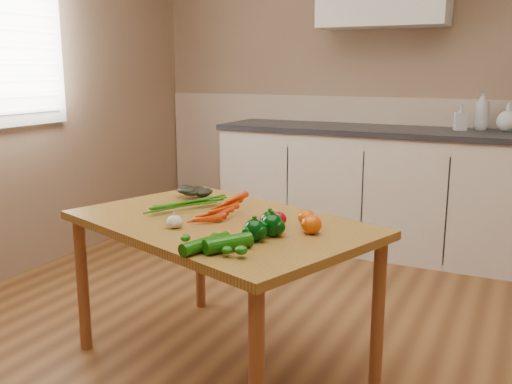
{
  "coord_description": "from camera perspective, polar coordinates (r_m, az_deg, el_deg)",
  "views": [
    {
      "loc": [
        0.95,
        -1.86,
        1.31
      ],
      "look_at": [
        -0.18,
        0.43,
        0.76
      ],
      "focal_mm": 40.0,
      "sensor_mm": 36.0,
      "label": 1
    }
  ],
  "objects": [
    {
      "name": "soap_bottle_a",
      "position": [
        4.24,
        21.68,
        7.63
      ],
      "size": [
        0.15,
        0.15,
        0.27
      ],
      "primitive_type": "imported",
      "rotation": [
        0.0,
        0.0,
        5.66
      ],
      "color": "silver",
      "rests_on": "counter_run"
    },
    {
      "name": "soap_bottle_b",
      "position": [
        4.16,
        19.8,
        7.05
      ],
      "size": [
        0.1,
        0.1,
        0.18
      ],
      "primitive_type": "imported",
      "rotation": [
        0.0,
        0.0,
        3.47
      ],
      "color": "silver",
      "rests_on": "counter_run"
    },
    {
      "name": "tomato_b",
      "position": [
        2.37,
        5.04,
        -2.55
      ],
      "size": [
        0.07,
        0.07,
        0.06
      ],
      "primitive_type": "ellipsoid",
      "color": "#D34A05",
      "rests_on": "table"
    },
    {
      "name": "pepper_c",
      "position": [
        2.14,
        -0.16,
        -3.86
      ],
      "size": [
        0.08,
        0.08,
        0.08
      ],
      "primitive_type": "sphere",
      "color": "#023107",
      "rests_on": "table"
    },
    {
      "name": "zucchini_a",
      "position": [
        2.03,
        -2.83,
        -5.15
      ],
      "size": [
        0.14,
        0.19,
        0.06
      ],
      "primitive_type": "cylinder",
      "rotation": [
        1.57,
        0.0,
        -0.54
      ],
      "color": "#0D4B08",
      "rests_on": "table"
    },
    {
      "name": "tomato_c",
      "position": [
        2.24,
        5.56,
        -3.25
      ],
      "size": [
        0.08,
        0.08,
        0.08
      ],
      "primitive_type": "ellipsoid",
      "color": "#D34A05",
      "rests_on": "table"
    },
    {
      "name": "carrot_bunch",
      "position": [
        2.51,
        -4.55,
        -1.7
      ],
      "size": [
        0.28,
        0.25,
        0.06
      ],
      "primitive_type": null,
      "rotation": [
        0.0,
        0.0,
        -0.33
      ],
      "color": "red",
      "rests_on": "table"
    },
    {
      "name": "pepper_a",
      "position": [
        2.25,
        1.41,
        -3.04
      ],
      "size": [
        0.08,
        0.08,
        0.08
      ],
      "primitive_type": "sphere",
      "color": "#023107",
      "rests_on": "table"
    },
    {
      "name": "room",
      "position": [
        2.24,
        1.22,
        10.54
      ],
      "size": [
        4.04,
        5.04,
        2.64
      ],
      "color": "brown",
      "rests_on": "ground"
    },
    {
      "name": "pepper_b",
      "position": [
        2.2,
        1.62,
        -3.33
      ],
      "size": [
        0.09,
        0.09,
        0.09
      ],
      "primitive_type": "sphere",
      "color": "#023107",
      "rests_on": "table"
    },
    {
      "name": "counter_run",
      "position": [
        4.2,
        15.52,
        0.04
      ],
      "size": [
        2.84,
        0.64,
        1.14
      ],
      "color": "beige",
      "rests_on": "ground"
    },
    {
      "name": "garlic_bulb",
      "position": [
        2.34,
        -8.18,
        -2.95
      ],
      "size": [
        0.06,
        0.06,
        0.05
      ],
      "primitive_type": "ellipsoid",
      "color": "beige",
      "rests_on": "table"
    },
    {
      "name": "table",
      "position": [
        2.46,
        -3.62,
        -4.54
      ],
      "size": [
        1.47,
        1.19,
        0.68
      ],
      "rotation": [
        0.0,
        0.0,
        -0.33
      ],
      "color": "#A4722F",
      "rests_on": "ground"
    },
    {
      "name": "leafy_greens",
      "position": [
        2.85,
        -6.3,
        0.24
      ],
      "size": [
        0.18,
        0.16,
        0.09
      ],
      "primitive_type": null,
      "color": "black",
      "rests_on": "table"
    },
    {
      "name": "tomato_a",
      "position": [
        2.34,
        2.25,
        -2.74
      ],
      "size": [
        0.07,
        0.07,
        0.06
      ],
      "primitive_type": "ellipsoid",
      "color": "maroon",
      "rests_on": "table"
    },
    {
      "name": "zucchini_b",
      "position": [
        2.04,
        -5.07,
        -5.19
      ],
      "size": [
        0.11,
        0.22,
        0.05
      ],
      "primitive_type": "cylinder",
      "rotation": [
        1.57,
        0.0,
        -0.28
      ],
      "color": "#0D4B08",
      "rests_on": "table"
    },
    {
      "name": "soap_bottle_c",
      "position": [
        4.21,
        23.94,
        6.87
      ],
      "size": [
        0.16,
        0.16,
        0.19
      ],
      "primitive_type": "imported",
      "rotation": [
        0.0,
        0.0,
        1.62
      ],
      "color": "silver",
      "rests_on": "counter_run"
    }
  ]
}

